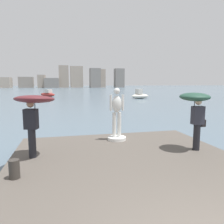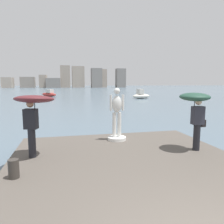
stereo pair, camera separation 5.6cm
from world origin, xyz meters
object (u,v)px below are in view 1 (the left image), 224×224
mooring_bollard (14,169)px  boat_near (48,94)px  onlooker_left (34,107)px  statue_white_figure (117,119)px  onlooker_right (196,105)px  boat_mid (140,95)px

mooring_bollard → boat_near: 39.56m
onlooker_left → mooring_bollard: onlooker_left is taller
onlooker_left → mooring_bollard: size_ratio=4.26×
statue_white_figure → onlooker_left: statue_white_figure is taller
onlooker_right → onlooker_left: bearing=175.1°
mooring_bollard → onlooker_right: bearing=10.3°
boat_near → boat_mid: 18.72m
statue_white_figure → mooring_bollard: statue_white_figure is taller
boat_mid → onlooker_left: bearing=-116.1°
onlooker_right → mooring_bollard: 5.65m
boat_near → boat_mid: boat_mid is taller
mooring_bollard → boat_mid: bearing=64.5°
onlooker_left → onlooker_right: 5.11m
statue_white_figure → boat_mid: bearing=67.8°
mooring_bollard → statue_white_figure: bearing=41.1°
boat_near → boat_mid: (16.04, -9.66, 0.05)m
onlooker_right → mooring_bollard: size_ratio=4.27×
onlooker_left → boat_mid: 31.70m
mooring_bollard → boat_near: boat_near is taller
statue_white_figure → boat_near: statue_white_figure is taller
statue_white_figure → onlooker_left: (-2.88, -1.37, 0.70)m
onlooker_left → boat_near: 38.18m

